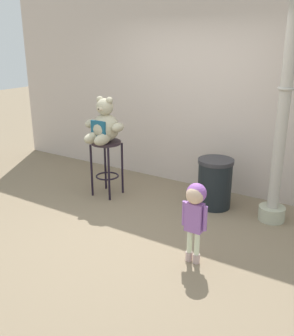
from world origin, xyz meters
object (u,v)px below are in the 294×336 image
(bar_stool_with_teddy, at_px, (107,156))
(child_walking, at_px, (195,206))
(teddy_bear, at_px, (104,126))
(lamppost, at_px, (281,133))
(trash_bin, at_px, (215,183))

(bar_stool_with_teddy, relative_size, child_walking, 0.94)
(bar_stool_with_teddy, bearing_deg, child_walking, -27.03)
(teddy_bear, xyz_separation_m, child_walking, (1.85, -0.91, -0.41))
(teddy_bear, xyz_separation_m, lamppost, (2.27, 0.48, 0.09))
(child_walking, xyz_separation_m, lamppost, (0.41, 1.39, 0.51))
(bar_stool_with_teddy, relative_size, trash_bin, 1.20)
(trash_bin, distance_m, lamppost, 1.11)
(child_walking, bearing_deg, teddy_bear, 151.85)
(trash_bin, bearing_deg, lamppost, 0.77)
(bar_stool_with_teddy, bearing_deg, lamppost, 11.16)
(teddy_bear, relative_size, lamppost, 0.22)
(lamppost, bearing_deg, teddy_bear, -168.09)
(trash_bin, relative_size, lamppost, 0.24)
(teddy_bear, height_order, trash_bin, teddy_bear)
(bar_stool_with_teddy, xyz_separation_m, child_walking, (1.85, -0.95, 0.04))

